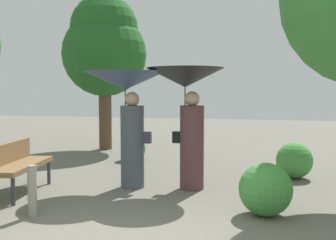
{
  "coord_description": "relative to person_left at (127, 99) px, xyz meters",
  "views": [
    {
      "loc": [
        1.75,
        -3.58,
        1.68
      ],
      "look_at": [
        0.0,
        3.34,
        1.15
      ],
      "focal_mm": 42.06,
      "sensor_mm": 36.0,
      "label": 1
    }
  ],
  "objects": [
    {
      "name": "person_right",
      "position": [
        1.03,
        0.14,
        0.01
      ],
      "size": [
        1.33,
        1.33,
        2.07
      ],
      "rotation": [
        0.0,
        0.0,
        1.61
      ],
      "color": "#563338",
      "rests_on": "ground"
    },
    {
      "name": "person_left",
      "position": [
        0.0,
        0.0,
        0.0
      ],
      "size": [
        1.4,
        1.4,
        2.01
      ],
      "rotation": [
        0.0,
        0.0,
        1.61
      ],
      "color": "#474C56",
      "rests_on": "ground"
    },
    {
      "name": "bush_far_side",
      "position": [
        -0.78,
        2.5,
        -1.24
      ],
      "size": [
        0.6,
        0.6,
        0.6
      ],
      "primitive_type": "sphere",
      "color": "#387F33",
      "rests_on": "ground"
    },
    {
      "name": "path_marker_post",
      "position": [
        -0.68,
        -1.85,
        -1.19
      ],
      "size": [
        0.12,
        0.12,
        0.69
      ],
      "primitive_type": "cylinder",
      "color": "gray",
      "rests_on": "ground"
    },
    {
      "name": "bush_path_right",
      "position": [
        2.35,
        -1.05,
        -1.18
      ],
      "size": [
        0.72,
        0.72,
        0.72
      ],
      "primitive_type": "sphere",
      "color": "#428C3D",
      "rests_on": "ground"
    },
    {
      "name": "bush_behind_bench",
      "position": [
        2.87,
        1.43,
        -1.19
      ],
      "size": [
        0.69,
        0.69,
        0.69
      ],
      "primitive_type": "sphere",
      "color": "#428C3D",
      "rests_on": "ground"
    },
    {
      "name": "tree_mid_left",
      "position": [
        -2.18,
        4.1,
        1.41
      ],
      "size": [
        2.39,
        2.39,
        4.41
      ],
      "color": "brown",
      "rests_on": "ground"
    },
    {
      "name": "park_bench",
      "position": [
        -1.6,
        -0.86,
        -1.03
      ],
      "size": [
        0.72,
        1.56,
        0.83
      ],
      "rotation": [
        0.0,
        0.0,
        1.73
      ],
      "color": "#38383D",
      "rests_on": "ground"
    }
  ]
}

